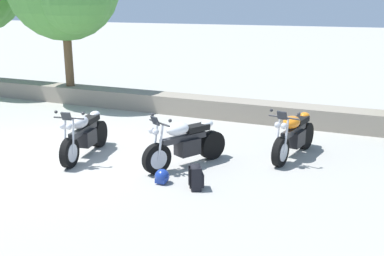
{
  "coord_description": "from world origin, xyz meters",
  "views": [
    {
      "loc": [
        6.69,
        -7.5,
        3.29
      ],
      "look_at": [
        2.92,
        1.2,
        0.65
      ],
      "focal_mm": 42.33,
      "sensor_mm": 36.0,
      "label": 1
    }
  ],
  "objects_px": {
    "rider_backpack": "(196,177)",
    "motorcycle_silver_near_left": "(84,135)",
    "rider_helmet": "(162,177)",
    "motorcycle_white_centre": "(184,144)",
    "motorcycle_orange_far_right": "(294,136)"
  },
  "relations": [
    {
      "from": "rider_backpack",
      "to": "motorcycle_silver_near_left",
      "type": "bearing_deg",
      "value": 166.69
    },
    {
      "from": "rider_helmet",
      "to": "motorcycle_white_centre",
      "type": "bearing_deg",
      "value": 89.99
    },
    {
      "from": "motorcycle_silver_near_left",
      "to": "motorcycle_orange_far_right",
      "type": "distance_m",
      "value": 4.58
    },
    {
      "from": "motorcycle_orange_far_right",
      "to": "motorcycle_white_centre",
      "type": "bearing_deg",
      "value": -142.98
    },
    {
      "from": "motorcycle_silver_near_left",
      "to": "motorcycle_orange_far_right",
      "type": "height_order",
      "value": "same"
    },
    {
      "from": "motorcycle_orange_far_right",
      "to": "rider_helmet",
      "type": "height_order",
      "value": "motorcycle_orange_far_right"
    },
    {
      "from": "motorcycle_silver_near_left",
      "to": "motorcycle_white_centre",
      "type": "height_order",
      "value": "same"
    },
    {
      "from": "motorcycle_silver_near_left",
      "to": "rider_backpack",
      "type": "xyz_separation_m",
      "value": [
        2.96,
        -0.7,
        -0.24
      ]
    },
    {
      "from": "rider_backpack",
      "to": "rider_helmet",
      "type": "distance_m",
      "value": 0.7
    },
    {
      "from": "motorcycle_silver_near_left",
      "to": "rider_helmet",
      "type": "bearing_deg",
      "value": -17.39
    },
    {
      "from": "motorcycle_orange_far_right",
      "to": "rider_backpack",
      "type": "distance_m",
      "value": 2.8
    },
    {
      "from": "motorcycle_white_centre",
      "to": "rider_helmet",
      "type": "distance_m",
      "value": 1.09
    },
    {
      "from": "motorcycle_silver_near_left",
      "to": "motorcycle_white_centre",
      "type": "distance_m",
      "value": 2.29
    },
    {
      "from": "motorcycle_silver_near_left",
      "to": "motorcycle_white_centre",
      "type": "bearing_deg",
      "value": 8.03
    },
    {
      "from": "motorcycle_white_centre",
      "to": "rider_backpack",
      "type": "distance_m",
      "value": 1.25
    }
  ]
}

